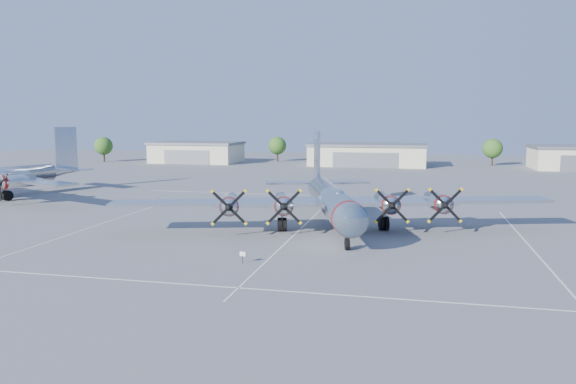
% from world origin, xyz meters
% --- Properties ---
extents(ground, '(260.00, 260.00, 0.00)m').
position_xyz_m(ground, '(0.00, 0.00, 0.00)').
color(ground, '#5A5A5D').
rests_on(ground, ground).
extents(parking_lines, '(60.00, 50.08, 0.01)m').
position_xyz_m(parking_lines, '(0.00, -1.75, 0.01)').
color(parking_lines, silver).
rests_on(parking_lines, ground).
extents(hangar_west, '(22.60, 14.60, 5.40)m').
position_xyz_m(hangar_west, '(-45.00, 81.96, 2.71)').
color(hangar_west, beige).
rests_on(hangar_west, ground).
extents(hangar_center, '(28.60, 14.60, 5.40)m').
position_xyz_m(hangar_center, '(0.00, 81.96, 2.71)').
color(hangar_center, beige).
rests_on(hangar_center, ground).
extents(tree_far_west, '(4.80, 4.80, 6.64)m').
position_xyz_m(tree_far_west, '(-70.00, 78.00, 4.22)').
color(tree_far_west, '#382619').
rests_on(tree_far_west, ground).
extents(tree_west, '(4.80, 4.80, 6.64)m').
position_xyz_m(tree_west, '(-25.00, 90.00, 4.22)').
color(tree_west, '#382619').
rests_on(tree_west, ground).
extents(tree_east, '(4.80, 4.80, 6.64)m').
position_xyz_m(tree_east, '(30.00, 88.00, 4.22)').
color(tree_east, '#382619').
rests_on(tree_east, ground).
extents(main_bomber_b29, '(51.93, 42.31, 9.96)m').
position_xyz_m(main_bomber_b29, '(2.93, 0.98, 0.00)').
color(main_bomber_b29, silver).
rests_on(main_bomber_b29, ground).
extents(bomber_west, '(45.75, 39.25, 10.18)m').
position_xyz_m(bomber_west, '(-48.34, 13.28, 0.00)').
color(bomber_west, silver).
rests_on(bomber_west, ground).
extents(info_placard, '(0.50, 0.11, 0.95)m').
position_xyz_m(info_placard, '(-1.72, -15.61, 0.67)').
color(info_placard, black).
rests_on(info_placard, ground).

